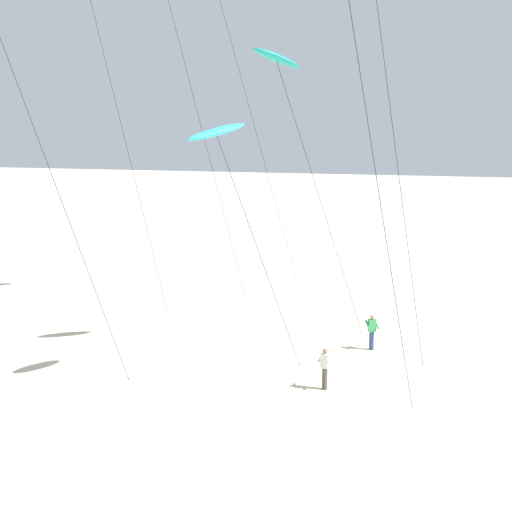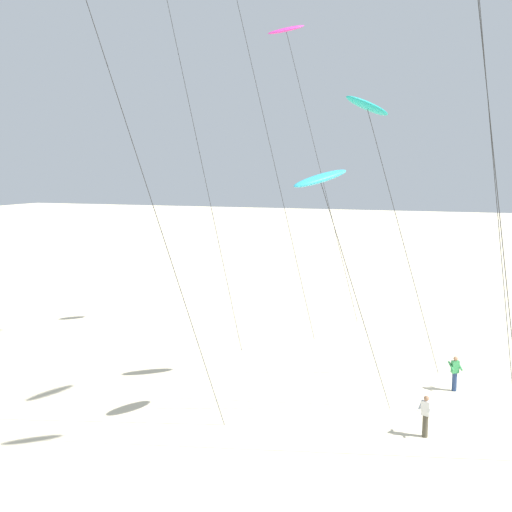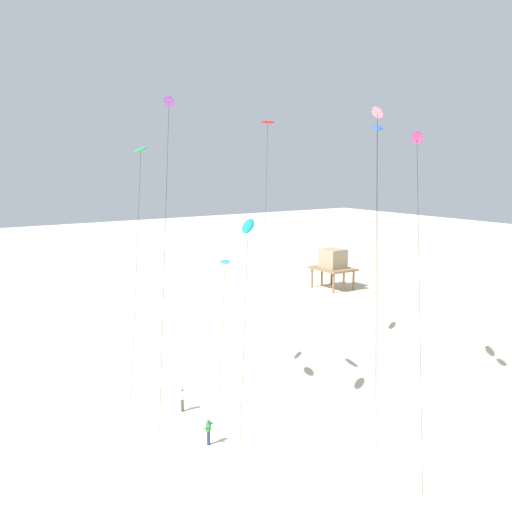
{
  "view_description": "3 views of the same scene",
  "coord_description": "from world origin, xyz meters",
  "px_view_note": "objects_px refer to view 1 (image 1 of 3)",
  "views": [
    {
      "loc": [
        -27.28,
        -4.74,
        9.97
      ],
      "look_at": [
        -2.7,
        3.41,
        5.09
      ],
      "focal_mm": 46.32,
      "sensor_mm": 36.0,
      "label": 1
    },
    {
      "loc": [
        -25.38,
        -0.43,
        10.24
      ],
      "look_at": [
        0.3,
        8.6,
        6.25
      ],
      "focal_mm": 40.68,
      "sensor_mm": 36.0,
      "label": 2
    },
    {
      "loc": [
        33.41,
        -18.15,
        17.33
      ],
      "look_at": [
        -0.47,
        4.8,
        10.85
      ],
      "focal_mm": 43.5,
      "sensor_mm": 36.0,
      "label": 3
    }
  ],
  "objects_px": {
    "kite_cyan": "(217,133)",
    "kite_flyer_middle": "(325,368)",
    "kite_teal": "(277,61)",
    "kite_flyer_nearest": "(372,331)"
  },
  "relations": [
    {
      "from": "kite_flyer_nearest",
      "to": "kite_flyer_middle",
      "type": "relative_size",
      "value": 1.0
    },
    {
      "from": "kite_teal",
      "to": "kite_flyer_middle",
      "type": "relative_size",
      "value": 8.1
    },
    {
      "from": "kite_flyer_nearest",
      "to": "kite_cyan",
      "type": "bearing_deg",
      "value": 141.0
    },
    {
      "from": "kite_flyer_middle",
      "to": "kite_teal",
      "type": "bearing_deg",
      "value": 40.57
    },
    {
      "from": "kite_cyan",
      "to": "kite_flyer_middle",
      "type": "xyz_separation_m",
      "value": [
        0.89,
        -4.09,
        -9.03
      ]
    },
    {
      "from": "kite_cyan",
      "to": "kite_flyer_middle",
      "type": "height_order",
      "value": "kite_cyan"
    },
    {
      "from": "kite_teal",
      "to": "kite_flyer_middle",
      "type": "distance_m",
      "value": 12.94
    },
    {
      "from": "kite_cyan",
      "to": "kite_flyer_nearest",
      "type": "xyz_separation_m",
      "value": [
        6.3,
        -5.1,
        -9.03
      ]
    },
    {
      "from": "kite_flyer_nearest",
      "to": "kite_flyer_middle",
      "type": "height_order",
      "value": "same"
    },
    {
      "from": "kite_teal",
      "to": "kite_cyan",
      "type": "xyz_separation_m",
      "value": [
        -4.51,
        0.99,
        -3.0
      ]
    }
  ]
}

